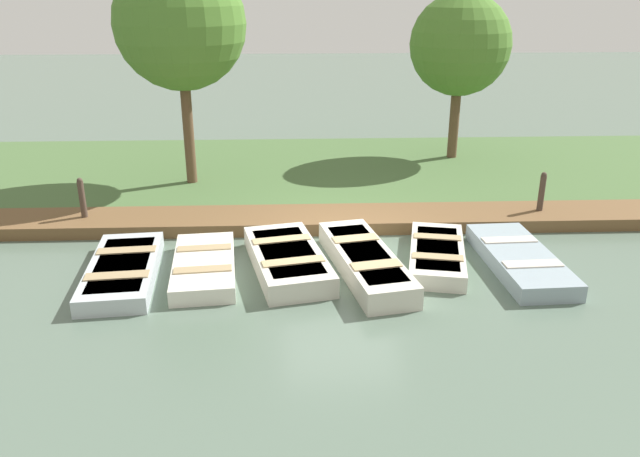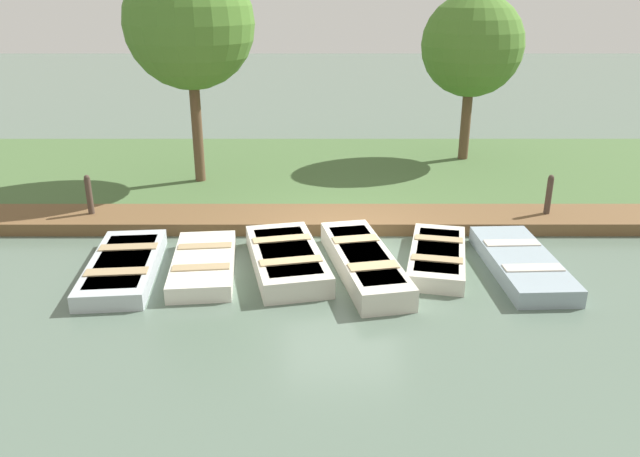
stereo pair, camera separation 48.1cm
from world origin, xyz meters
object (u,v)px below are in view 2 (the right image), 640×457
mooring_post_near (90,200)px  park_tree_left (472,46)px  rowboat_0 (124,266)px  rowboat_4 (437,256)px  rowboat_5 (521,263)px  rowboat_1 (204,264)px  rowboat_2 (286,259)px  mooring_post_far (548,200)px  rowboat_3 (364,262)px  park_tree_far_left (190,24)px

mooring_post_near → park_tree_left: bearing=118.2°
park_tree_left → rowboat_0: bearing=-46.1°
rowboat_4 → rowboat_5: bearing=90.5°
rowboat_1 → rowboat_5: bearing=84.6°
rowboat_2 → rowboat_4: size_ratio=1.08×
rowboat_5 → mooring_post_far: size_ratio=2.65×
rowboat_1 → rowboat_3: bearing=83.4°
rowboat_0 → mooring_post_far: bearing=101.1°
rowboat_2 → mooring_post_far: mooring_post_far is taller
mooring_post_near → park_tree_far_left: size_ratio=0.20×
park_tree_far_left → park_tree_left: bearing=106.9°
rowboat_3 → rowboat_4: 1.50m
mooring_post_far → rowboat_4: bearing=-52.8°
rowboat_0 → park_tree_far_left: park_tree_far_left is taller
rowboat_0 → rowboat_4: rowboat_4 is taller
rowboat_1 → rowboat_3: rowboat_3 is taller
rowboat_0 → rowboat_3: size_ratio=0.88×
rowboat_3 → rowboat_4: size_ratio=1.25×
rowboat_2 → mooring_post_near: bearing=-129.9°
rowboat_0 → mooring_post_near: 3.01m
rowboat_1 → rowboat_5: rowboat_5 is taller
park_tree_far_left → mooring_post_far: bearing=71.4°
rowboat_4 → park_tree_left: (-7.18, 2.02, 3.29)m
rowboat_5 → mooring_post_far: bearing=149.7°
rowboat_4 → rowboat_5: size_ratio=0.90×
rowboat_3 → park_tree_left: (-7.57, 3.47, 3.24)m
rowboat_3 → park_tree_far_left: size_ratio=0.60×
rowboat_5 → park_tree_left: size_ratio=0.63×
rowboat_1 → rowboat_5: 5.98m
rowboat_1 → rowboat_4: size_ratio=0.97×
rowboat_5 → mooring_post_near: mooring_post_near is taller
rowboat_4 → park_tree_far_left: bearing=-120.1°
rowboat_2 → mooring_post_near: (-2.35, -4.49, 0.38)m
rowboat_0 → rowboat_2: size_ratio=1.01×
rowboat_2 → rowboat_3: 1.47m
rowboat_3 → mooring_post_far: (-2.52, 4.27, 0.37)m
rowboat_1 → park_tree_far_left: 6.68m
rowboat_0 → mooring_post_far: size_ratio=2.62×
rowboat_2 → mooring_post_far: bearing=100.1°
rowboat_3 → rowboat_5: 2.98m
rowboat_4 → mooring_post_near: size_ratio=2.39×
rowboat_2 → park_tree_left: (-7.39, 4.93, 3.26)m
rowboat_4 → park_tree_left: park_tree_left is taller
rowboat_5 → rowboat_0: bearing=-91.3°
rowboat_5 → park_tree_left: (-7.49, 0.49, 3.29)m
rowboat_4 → mooring_post_far: bearing=139.1°
rowboat_1 → mooring_post_far: (-2.47, 7.27, 0.43)m
rowboat_2 → rowboat_5: size_ratio=0.98×
rowboat_4 → park_tree_far_left: 8.35m
rowboat_0 → rowboat_2: (-0.25, 3.02, 0.04)m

